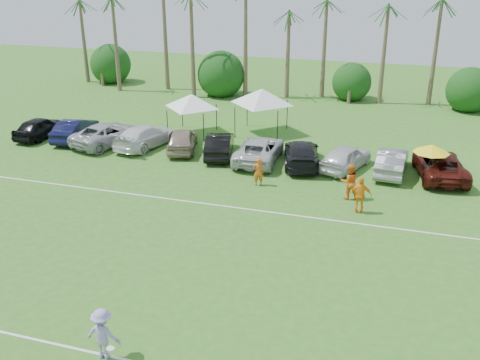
# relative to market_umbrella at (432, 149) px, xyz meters

# --- Properties ---
(field_lines) EXTENTS (80.00, 12.10, 0.01)m
(field_lines) POSITION_rel_market_umbrella_xyz_m (-12.46, -12.52, -2.07)
(field_lines) COLOR white
(field_lines) RESTS_ON ground
(palm_tree_0) EXTENTS (2.40, 2.40, 8.90)m
(palm_tree_0) POSITION_rel_market_umbrella_xyz_m (-34.46, 17.48, 5.41)
(palm_tree_0) COLOR brown
(palm_tree_0) RESTS_ON ground
(palm_tree_1) EXTENTS (2.40, 2.40, 9.90)m
(palm_tree_1) POSITION_rel_market_umbrella_xyz_m (-29.46, 17.48, 6.28)
(palm_tree_1) COLOR brown
(palm_tree_1) RESTS_ON ground
(palm_tree_4) EXTENTS (2.40, 2.40, 8.90)m
(palm_tree_4) POSITION_rel_market_umbrella_xyz_m (-16.46, 17.48, 5.41)
(palm_tree_4) COLOR brown
(palm_tree_4) RESTS_ON ground
(palm_tree_5) EXTENTS (2.40, 2.40, 9.90)m
(palm_tree_5) POSITION_rel_market_umbrella_xyz_m (-12.46, 17.48, 6.28)
(palm_tree_5) COLOR brown
(palm_tree_5) RESTS_ON ground
(palm_tree_8) EXTENTS (2.40, 2.40, 8.90)m
(palm_tree_8) POSITION_rel_market_umbrella_xyz_m (0.54, 17.48, 5.41)
(palm_tree_8) COLOR brown
(palm_tree_8) RESTS_ON ground
(bush_tree_0) EXTENTS (4.00, 4.00, 4.00)m
(bush_tree_0) POSITION_rel_market_umbrella_xyz_m (-31.46, 18.48, -0.27)
(bush_tree_0) COLOR brown
(bush_tree_0) RESTS_ON ground
(bush_tree_1) EXTENTS (4.00, 4.00, 4.00)m
(bush_tree_1) POSITION_rel_market_umbrella_xyz_m (-18.46, 18.48, -0.27)
(bush_tree_1) COLOR brown
(bush_tree_1) RESTS_ON ground
(bush_tree_2) EXTENTS (4.00, 4.00, 4.00)m
(bush_tree_2) POSITION_rel_market_umbrella_xyz_m (-6.46, 18.48, -0.27)
(bush_tree_2) COLOR brown
(bush_tree_2) RESTS_ON ground
(bush_tree_3) EXTENTS (4.00, 4.00, 4.00)m
(bush_tree_3) POSITION_rel_market_umbrella_xyz_m (3.54, 18.48, -0.27)
(bush_tree_3) COLOR brown
(bush_tree_3) RESTS_ON ground
(sideline_player_a) EXTENTS (0.69, 0.56, 1.65)m
(sideline_player_a) POSITION_rel_market_umbrella_xyz_m (-9.27, -3.24, -1.25)
(sideline_player_a) COLOR orange
(sideline_player_a) RESTS_ON ground
(sideline_player_b) EXTENTS (1.16, 1.03, 1.98)m
(sideline_player_b) POSITION_rel_market_umbrella_xyz_m (-4.12, -3.62, -1.08)
(sideline_player_b) COLOR orange
(sideline_player_b) RESTS_ON ground
(sideline_player_c) EXTENTS (1.19, 0.63, 1.93)m
(sideline_player_c) POSITION_rel_market_umbrella_xyz_m (-3.40, -5.23, -1.11)
(sideline_player_c) COLOR orange
(sideline_player_c) RESTS_ON ground
(canopy_tent_left) EXTENTS (4.30, 4.30, 3.48)m
(canopy_tent_left) POSITION_rel_market_umbrella_xyz_m (-16.53, 4.91, 0.91)
(canopy_tent_left) COLOR black
(canopy_tent_left) RESTS_ON ground
(canopy_tent_right) EXTENTS (4.84, 4.84, 3.92)m
(canopy_tent_right) POSITION_rel_market_umbrella_xyz_m (-11.67, 6.49, 1.28)
(canopy_tent_right) COLOR black
(canopy_tent_right) RESTS_ON ground
(market_umbrella) EXTENTS (2.07, 2.07, 2.31)m
(market_umbrella) POSITION_rel_market_umbrella_xyz_m (0.00, 0.00, 0.00)
(market_umbrella) COLOR black
(market_umbrella) RESTS_ON ground
(frisbee_player) EXTENTS (1.18, 0.79, 1.81)m
(frisbee_player) POSITION_rel_market_umbrella_xyz_m (-10.26, -18.57, -1.17)
(frisbee_player) COLOR #A194D2
(frisbee_player) RESTS_ON ground
(parked_car_0) EXTENTS (2.03, 4.57, 1.53)m
(parked_car_0) POSITION_rel_market_umbrella_xyz_m (-26.73, 0.78, -1.31)
(parked_car_0) COLOR black
(parked_car_0) RESTS_ON ground
(parked_car_1) EXTENTS (2.07, 4.78, 1.53)m
(parked_car_1) POSITION_rel_market_umbrella_xyz_m (-23.99, 1.04, -1.31)
(parked_car_1) COLOR #0E1133
(parked_car_1) RESTS_ON ground
(parked_car_2) EXTENTS (3.98, 5.99, 1.53)m
(parked_car_2) POSITION_rel_market_umbrella_xyz_m (-21.25, 0.79, -1.31)
(parked_car_2) COLOR #AFB0B4
(parked_car_2) RESTS_ON ground
(parked_car_3) EXTENTS (3.20, 5.60, 1.53)m
(parked_car_3) POSITION_rel_market_umbrella_xyz_m (-18.51, 1.13, -1.31)
(parked_car_3) COLOR white
(parked_car_3) RESTS_ON ground
(parked_car_4) EXTENTS (3.00, 4.81, 1.53)m
(parked_car_4) POSITION_rel_market_umbrella_xyz_m (-15.77, 1.11, -1.31)
(parked_car_4) COLOR gray
(parked_car_4) RESTS_ON ground
(parked_car_5) EXTENTS (2.69, 4.89, 1.53)m
(parked_car_5) POSITION_rel_market_umbrella_xyz_m (-13.03, 0.85, -1.31)
(parked_car_5) COLOR black
(parked_car_5) RESTS_ON ground
(parked_car_6) EXTENTS (2.80, 5.62, 1.53)m
(parked_car_6) POSITION_rel_market_umbrella_xyz_m (-10.29, 0.64, -1.31)
(parked_car_6) COLOR silver
(parked_car_6) RESTS_ON ground
(parked_car_7) EXTENTS (3.21, 5.60, 1.53)m
(parked_car_7) POSITION_rel_market_umbrella_xyz_m (-7.55, 0.79, -1.31)
(parked_car_7) COLOR black
(parked_car_7) RESTS_ON ground
(parked_car_8) EXTENTS (3.17, 4.83, 1.53)m
(parked_car_8) POSITION_rel_market_umbrella_xyz_m (-4.81, 0.81, -1.31)
(parked_car_8) COLOR silver
(parked_car_8) RESTS_ON ground
(parked_car_9) EXTENTS (1.93, 4.74, 1.53)m
(parked_car_9) POSITION_rel_market_umbrella_xyz_m (-2.07, 0.90, -1.31)
(parked_car_9) COLOR gray
(parked_car_9) RESTS_ON ground
(parked_car_10) EXTENTS (3.40, 5.84, 1.53)m
(parked_car_10) POSITION_rel_market_umbrella_xyz_m (0.67, 1.09, -1.31)
(parked_car_10) COLOR #4E150F
(parked_car_10) RESTS_ON ground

